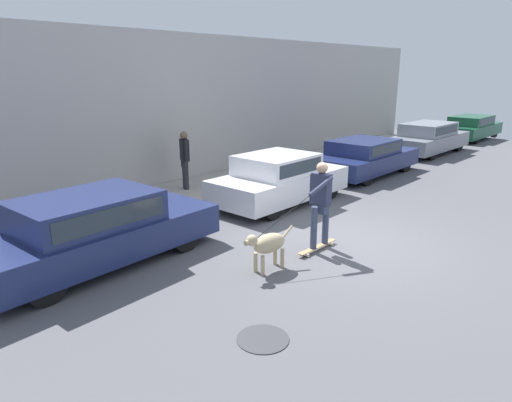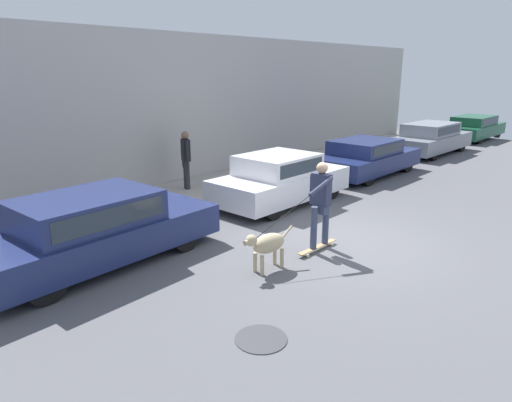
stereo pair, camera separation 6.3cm
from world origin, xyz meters
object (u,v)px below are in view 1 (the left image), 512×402
at_px(parked_car_2, 365,157).
at_px(parked_car_3, 429,138).
at_px(parked_car_4, 471,127).
at_px(parked_car_1, 279,180).
at_px(dog, 268,244).
at_px(parked_car_0, 95,230).
at_px(pedestrian_with_bag, 185,157).
at_px(skateboarder, 320,201).
at_px(fire_hydrant, 303,172).

relative_size(parked_car_2, parked_car_3, 0.93).
xyz_separation_m(parked_car_2, parked_car_4, (10.97, 0.00, -0.00)).
height_order(parked_car_1, dog, parked_car_1).
distance_m(parked_car_2, parked_car_3, 5.45).
relative_size(parked_car_0, pedestrian_with_bag, 2.74).
bearing_deg(parked_car_0, parked_car_1, -1.85).
distance_m(parked_car_2, pedestrian_with_bag, 6.11).
height_order(parked_car_4, pedestrian_with_bag, pedestrian_with_bag).
height_order(dog, skateboarder, skateboarder).
height_order(dog, pedestrian_with_bag, pedestrian_with_bag).
distance_m(parked_car_1, parked_car_4, 15.52).
height_order(parked_car_3, pedestrian_with_bag, pedestrian_with_bag).
bearing_deg(pedestrian_with_bag, parked_car_3, 15.69).
bearing_deg(parked_car_3, parked_car_4, 1.69).
distance_m(parked_car_3, fire_hydrant, 7.82).
height_order(parked_car_3, parked_car_4, parked_car_3).
relative_size(parked_car_0, dog, 4.00).
distance_m(parked_car_4, pedestrian_with_bag, 16.66).
distance_m(parked_car_2, parked_car_4, 10.97).
height_order(parked_car_4, fire_hydrant, parked_car_4).
bearing_deg(parked_car_0, fire_hydrant, 4.64).
xyz_separation_m(parked_car_2, dog, (-7.96, -2.49, -0.10)).
distance_m(parked_car_0, dog, 3.09).
bearing_deg(parked_car_3, parked_car_1, -178.30).
bearing_deg(dog, parked_car_0, -46.91).
bearing_deg(fire_hydrant, parked_car_2, -20.09).
bearing_deg(parked_car_3, fire_hydrant, 175.45).
height_order(skateboarder, fire_hydrant, skateboarder).
relative_size(parked_car_0, parked_car_3, 0.98).
relative_size(parked_car_3, parked_car_4, 1.03).
xyz_separation_m(parked_car_2, pedestrian_with_bag, (-5.46, 2.69, 0.43)).
relative_size(parked_car_0, parked_car_1, 1.15).
xyz_separation_m(parked_car_0, skateboarder, (3.21, -2.62, 0.36)).
relative_size(parked_car_2, fire_hydrant, 6.27).
height_order(parked_car_3, skateboarder, skateboarder).
relative_size(parked_car_0, parked_car_2, 1.05).
bearing_deg(parked_car_4, skateboarder, -170.13).
height_order(parked_car_1, skateboarder, skateboarder).
distance_m(parked_car_3, pedestrian_with_bag, 11.24).
xyz_separation_m(parked_car_0, parked_car_4, (20.76, 0.00, -0.05)).
height_order(parked_car_0, fire_hydrant, parked_car_0).
bearing_deg(parked_car_1, dog, -143.59).
height_order(dog, fire_hydrant, dog).
height_order(parked_car_2, parked_car_4, parked_car_2).
bearing_deg(pedestrian_with_bag, parked_car_1, -41.61).
bearing_deg(parked_car_2, parked_car_1, -179.14).
xyz_separation_m(parked_car_3, pedestrian_with_bag, (-10.91, 2.69, 0.39)).
xyz_separation_m(parked_car_3, parked_car_4, (5.53, -0.00, -0.05)).
distance_m(parked_car_1, parked_car_2, 4.55).
xyz_separation_m(parked_car_1, fire_hydrant, (2.22, 0.85, -0.27)).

